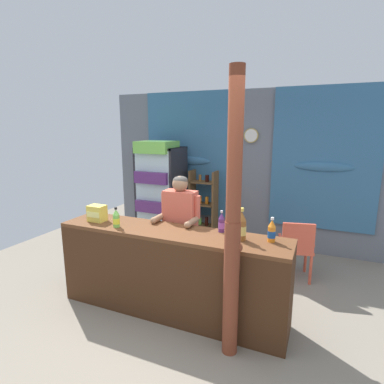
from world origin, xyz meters
name	(u,v)px	position (x,y,z in m)	size (l,w,h in m)	color
ground_plane	(206,284)	(0.00, 1.14, 0.00)	(7.40, 7.40, 0.00)	gray
back_wall_curtained	(243,167)	(0.03, 2.89, 1.40)	(5.05, 0.22, 2.73)	slate
stall_counter	(166,267)	(-0.15, 0.29, 0.60)	(2.64, 0.55, 0.99)	brown
timber_post	(233,228)	(0.66, 0.02, 1.24)	(0.17, 0.14, 2.59)	brown
drink_fridge	(160,188)	(-1.30, 2.26, 1.03)	(0.73, 0.74, 1.87)	#232328
bottle_shelf_rack	(203,206)	(-0.59, 2.56, 0.70)	(0.48, 0.28, 1.35)	brown
plastic_lawn_chair	(296,246)	(1.09, 1.77, 0.49)	(0.53, 0.53, 0.86)	#E5563D
shopkeeper	(180,222)	(-0.22, 0.80, 0.96)	(0.51, 0.42, 1.53)	#28282D
soda_bottle_iced_tea	(241,227)	(0.64, 0.41, 1.13)	(0.10, 0.10, 0.34)	brown
soda_bottle_orange_soda	(272,231)	(0.93, 0.49, 1.09)	(0.08, 0.08, 0.25)	orange
soda_bottle_lime_soda	(116,219)	(-0.76, 0.26, 1.08)	(0.08, 0.08, 0.23)	#75C64C
soda_bottle_grape_soda	(221,223)	(0.38, 0.57, 1.09)	(0.07, 0.07, 0.24)	#56286B
snack_box_instant_noodle	(97,213)	(-1.12, 0.36, 1.08)	(0.20, 0.15, 0.19)	#EAD14C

